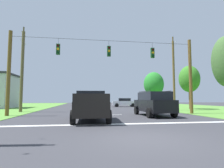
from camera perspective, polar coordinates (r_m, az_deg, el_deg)
ground_plane at (r=6.87m, az=9.77°, el=-16.57°), size 120.00×120.00×0.00m
shoulder_grass_right at (r=27.69m, az=31.07°, el=-6.91°), size 16.00×80.00×0.03m
stop_bar_stripe at (r=10.54m, az=3.08°, el=-12.40°), size 14.14×0.45×0.01m
lane_dash_0 at (r=16.43m, az=-1.17°, el=-9.62°), size 2.50×0.15×0.01m
lane_dash_1 at (r=23.03m, az=-3.29°, el=-8.18°), size 2.50×0.15×0.01m
lane_dash_2 at (r=29.70m, az=-4.47°, el=-7.38°), size 2.50×0.15×0.01m
lane_dash_3 at (r=36.50m, az=-5.22°, el=-6.86°), size 2.50×0.15×0.01m
overhead_signal_span at (r=16.49m, az=-1.74°, el=4.17°), size 16.76×0.31×7.22m
pickup_truck at (r=12.35m, az=-6.75°, el=-6.75°), size 2.34×5.43×1.95m
suv_black at (r=15.67m, az=12.88°, el=-5.87°), size 2.26×4.82×2.05m
distant_car_crossing_white at (r=32.91m, az=3.88°, el=-5.75°), size 4.46×2.35×1.52m
utility_pole_mid_right at (r=23.48m, az=18.80°, el=3.01°), size 0.27×1.63×9.12m
utility_pole_near_left at (r=22.07m, az=-26.37°, el=4.18°), size 0.32×1.59×9.36m
tree_roadside_far_right at (r=36.54m, az=12.96°, el=-0.03°), size 3.89×3.89×6.65m
tree_roadside_left at (r=27.10m, az=23.08°, el=1.43°), size 2.78×2.78×5.96m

